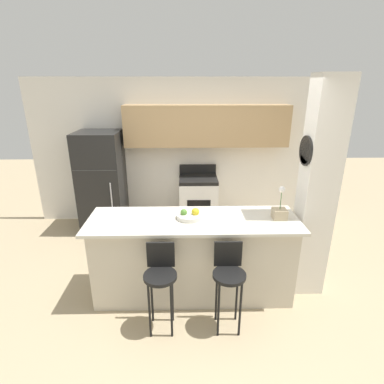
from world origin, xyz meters
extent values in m
plane|color=tan|center=(0.00, 0.00, 0.00)|extent=(14.00, 14.00, 0.00)
cube|color=white|center=(0.00, 2.21, 1.27)|extent=(5.60, 0.06, 2.55)
cube|color=tan|center=(0.27, 2.02, 1.77)|extent=(2.76, 0.32, 0.68)
cube|color=silver|center=(0.13, 2.04, 1.54)|extent=(0.64, 0.28, 0.12)
cube|color=white|center=(1.41, 0.09, 1.27)|extent=(0.36, 0.32, 2.55)
cylinder|color=black|center=(1.22, 0.09, 1.76)|extent=(0.02, 0.32, 0.32)
cylinder|color=white|center=(1.21, 0.09, 1.76)|extent=(0.01, 0.29, 0.29)
cube|color=beige|center=(0.00, 0.00, 0.48)|extent=(2.28, 0.63, 0.96)
cube|color=beige|center=(0.00, 0.00, 0.98)|extent=(2.40, 0.75, 0.03)
cube|color=black|center=(-1.51, 1.80, 0.58)|extent=(0.71, 0.70, 1.16)
cube|color=black|center=(-1.51, 1.80, 1.44)|extent=(0.71, 0.70, 0.55)
cube|color=#333333|center=(-1.51, 1.45, 1.16)|extent=(0.68, 0.01, 0.01)
cylinder|color=#B2B2B7|center=(-1.29, 1.44, 0.64)|extent=(0.02, 0.02, 0.64)
cube|color=white|center=(0.13, 1.87, 0.43)|extent=(0.66, 0.58, 0.85)
cube|color=black|center=(0.13, 1.87, 0.88)|extent=(0.66, 0.58, 0.06)
cube|color=black|center=(0.13, 2.14, 0.99)|extent=(0.66, 0.04, 0.16)
cube|color=black|center=(0.13, 1.58, 0.47)|extent=(0.39, 0.01, 0.27)
cylinder|color=black|center=(-0.34, -0.58, 0.65)|extent=(0.33, 0.33, 0.03)
cube|color=black|center=(-0.34, -0.44, 0.81)|extent=(0.28, 0.02, 0.28)
cylinder|color=black|center=(-0.45, -0.69, 0.32)|extent=(0.02, 0.02, 0.63)
cylinder|color=black|center=(-0.23, -0.69, 0.32)|extent=(0.02, 0.02, 0.63)
cylinder|color=black|center=(-0.45, -0.47, 0.32)|extent=(0.02, 0.02, 0.63)
cylinder|color=black|center=(-0.23, -0.47, 0.32)|extent=(0.02, 0.02, 0.63)
cylinder|color=black|center=(0.34, -0.58, 0.65)|extent=(0.33, 0.33, 0.03)
cube|color=black|center=(0.34, -0.44, 0.81)|extent=(0.28, 0.02, 0.28)
cylinder|color=black|center=(0.23, -0.69, 0.32)|extent=(0.02, 0.02, 0.63)
cylinder|color=black|center=(0.45, -0.69, 0.32)|extent=(0.02, 0.02, 0.63)
cylinder|color=black|center=(0.23, -0.47, 0.32)|extent=(0.02, 0.02, 0.63)
cylinder|color=black|center=(0.45, -0.47, 0.32)|extent=(0.02, 0.02, 0.63)
cube|color=tan|center=(0.98, 0.00, 1.05)|extent=(0.15, 0.15, 0.11)
cylinder|color=#386633|center=(0.98, 0.00, 1.22)|extent=(0.01, 0.01, 0.22)
sphere|color=white|center=(0.98, 0.00, 1.35)|extent=(0.07, 0.07, 0.07)
cylinder|color=silver|center=(-0.04, 0.03, 1.02)|extent=(0.30, 0.30, 0.05)
sphere|color=gold|center=(0.02, 0.03, 1.08)|extent=(0.09, 0.09, 0.09)
sphere|color=#4C7F2D|center=(-0.11, 0.03, 1.07)|extent=(0.08, 0.08, 0.08)
cylinder|color=black|center=(-0.94, 1.55, 0.19)|extent=(0.28, 0.28, 0.38)
camera|label=1|loc=(-0.08, -3.08, 2.45)|focal=28.00mm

